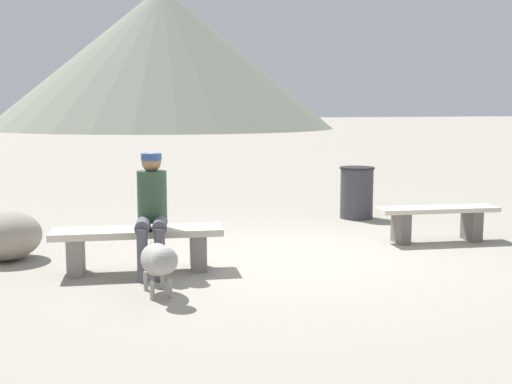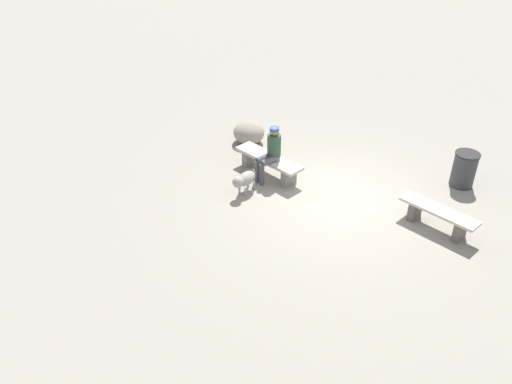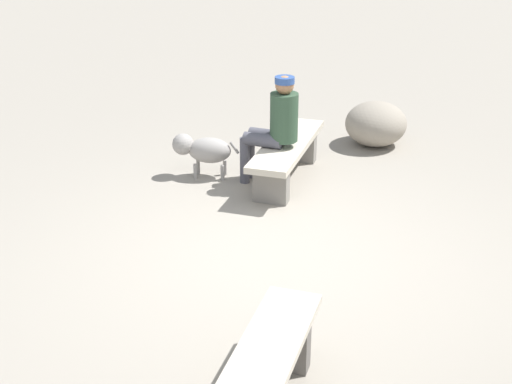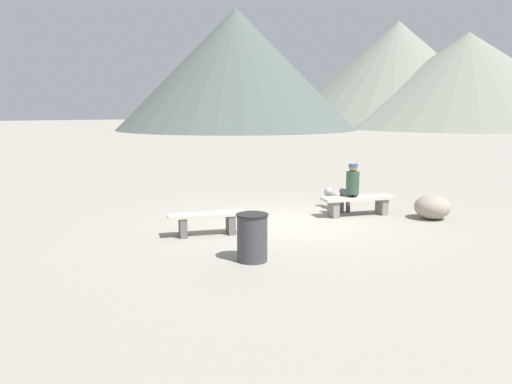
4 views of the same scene
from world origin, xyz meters
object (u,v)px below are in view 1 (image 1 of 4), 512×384
at_px(dog, 159,260).
at_px(boulder, 5,235).
at_px(seated_person, 152,205).
at_px(trash_bin, 357,193).
at_px(bench_right, 138,241).
at_px(bench_left, 437,218).

xyz_separation_m(dog, boulder, (1.28, -2.09, -0.05)).
xyz_separation_m(seated_person, dog, (0.14, 0.84, -0.39)).
distance_m(seated_person, trash_bin, 4.37).
bearing_deg(dog, trash_bin, 129.48).
height_order(bench_right, seated_person, seated_person).
bearing_deg(seated_person, boulder, -24.85).
relative_size(seated_person, dog, 1.62).
relative_size(bench_left, bench_right, 0.88).
relative_size(bench_right, dog, 2.35).
bearing_deg(boulder, seated_person, 138.92).
height_order(seated_person, boulder, seated_person).
distance_m(seated_person, boulder, 1.94).
relative_size(dog, trash_bin, 0.97).
height_order(bench_left, bench_right, bench_right).
xyz_separation_m(bench_left, trash_bin, (0.01, -1.96, 0.10)).
xyz_separation_m(bench_right, trash_bin, (-3.93, -1.99, 0.08)).
height_order(bench_right, boulder, boulder).
height_order(bench_left, boulder, boulder).
distance_m(seated_person, dog, 0.94).
bearing_deg(dog, boulder, -145.90).
bearing_deg(bench_left, bench_right, 13.09).
relative_size(bench_left, seated_person, 1.28).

